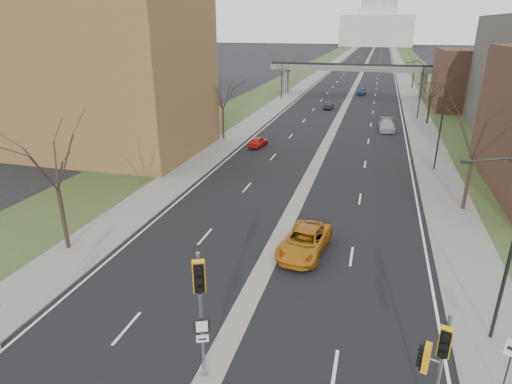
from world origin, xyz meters
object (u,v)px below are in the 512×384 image
at_px(signal_pole_median, 200,298).
at_px(speed_limit_sign, 511,358).
at_px(car_right_far, 362,91).
at_px(car_left_near, 258,142).
at_px(car_right_mid, 387,125).
at_px(signal_pole_right, 436,358).
at_px(car_right_near, 305,241).
at_px(car_left_far, 329,105).

bearing_deg(signal_pole_median, speed_limit_sign, -12.79).
distance_m(signal_pole_median, car_right_far, 82.36).
relative_size(car_left_near, car_right_mid, 0.70).
relative_size(signal_pole_right, car_right_near, 0.89).
xyz_separation_m(signal_pole_right, speed_limit_sign, (3.06, 2.31, -1.31)).
bearing_deg(car_right_mid, car_left_far, 120.71).
distance_m(signal_pole_median, signal_pole_right, 8.55).
height_order(car_left_far, car_right_near, car_right_near).
height_order(signal_pole_median, car_right_far, signal_pole_median).
height_order(signal_pole_right, speed_limit_sign, signal_pole_right).
xyz_separation_m(speed_limit_sign, car_left_far, (-14.02, 61.11, -1.35)).
relative_size(signal_pole_median, car_left_far, 1.58).
height_order(signal_pole_median, car_left_far, signal_pole_median).
xyz_separation_m(signal_pole_median, car_right_mid, (7.32, 48.82, -3.31)).
xyz_separation_m(speed_limit_sign, car_right_far, (-9.28, 79.92, -1.28)).
height_order(signal_pole_median, car_right_mid, signal_pole_median).
bearing_deg(car_right_far, car_left_far, -99.70).
bearing_deg(car_left_near, car_right_far, -94.37).
bearing_deg(signal_pole_right, signal_pole_median, -165.18).
distance_m(speed_limit_sign, car_left_near, 38.60).
height_order(signal_pole_right, car_right_mid, signal_pole_right).
height_order(signal_pole_right, car_left_near, signal_pole_right).
distance_m(signal_pole_median, car_left_near, 36.75).
bearing_deg(car_right_far, car_right_mid, -77.01).
relative_size(signal_pole_right, car_left_far, 1.35).
height_order(car_left_near, car_right_near, car_right_near).
bearing_deg(car_right_mid, car_right_far, 95.51).
distance_m(speed_limit_sign, car_right_far, 80.47).
bearing_deg(car_right_far, signal_pole_median, -87.16).
relative_size(car_left_near, car_right_far, 0.91).
bearing_deg(signal_pole_right, car_right_near, 133.23).
bearing_deg(car_left_far, signal_pole_median, 95.40).
distance_m(signal_pole_median, car_right_near, 12.36).
height_order(car_left_far, car_right_far, car_right_far).
bearing_deg(car_right_far, speed_limit_sign, -78.94).
bearing_deg(signal_pole_right, car_left_near, 128.95).
height_order(signal_pole_median, car_right_near, signal_pole_median).
relative_size(signal_pole_median, car_left_near, 1.60).
xyz_separation_m(speed_limit_sign, car_left_near, (-19.22, 33.44, -1.34)).
bearing_deg(car_right_near, car_right_mid, 88.85).
bearing_deg(car_right_far, car_right_near, -85.69).
bearing_deg(car_left_far, car_left_near, 82.54).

